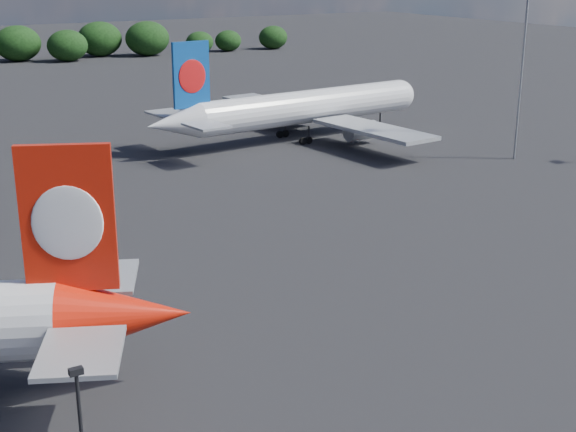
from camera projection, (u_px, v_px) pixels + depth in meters
china_southern_airliner at (299, 109)px, 114.81m from camera, size 46.09×43.87×15.03m
floodlight_mast_near at (525, 37)px, 100.50m from camera, size 1.60×1.60×24.58m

